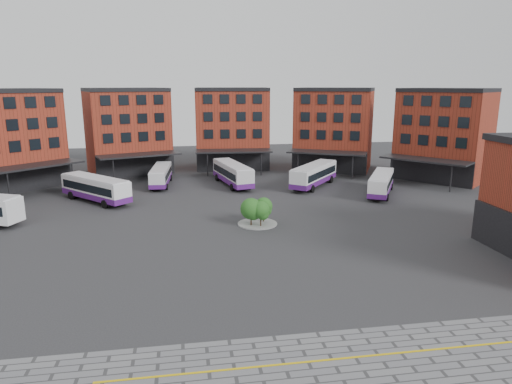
{
  "coord_description": "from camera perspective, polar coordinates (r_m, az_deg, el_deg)",
  "views": [
    {
      "loc": [
        -5.91,
        -35.92,
        15.21
      ],
      "look_at": [
        1.64,
        10.74,
        4.0
      ],
      "focal_mm": 32.0,
      "sensor_mm": 36.0,
      "label": 1
    }
  ],
  "objects": [
    {
      "name": "tree_island",
      "position": [
        50.04,
        0.2,
        -2.29
      ],
      "size": [
        4.4,
        4.4,
        3.16
      ],
      "color": "gray",
      "rests_on": "ground"
    },
    {
      "name": "yellow_line",
      "position": [
        27.81,
        9.48,
        -19.94
      ],
      "size": [
        26.0,
        0.15,
        0.02
      ],
      "primitive_type": "cube",
      "color": "gold",
      "rests_on": "paving_zone"
    },
    {
      "name": "bus_d",
      "position": [
        70.21,
        -2.96,
        2.34
      ],
      "size": [
        5.23,
        12.34,
        3.39
      ],
      "rotation": [
        0.0,
        0.0,
        0.21
      ],
      "color": "silver",
      "rests_on": "ground"
    },
    {
      "name": "ground",
      "position": [
        39.45,
        0.14,
        -9.33
      ],
      "size": [
        160.0,
        160.0,
        0.0
      ],
      "primitive_type": "plane",
      "color": "#28282B",
      "rests_on": "ground"
    },
    {
      "name": "bus_e",
      "position": [
        69.73,
        7.27,
        2.17
      ],
      "size": [
        9.65,
        11.08,
        3.38
      ],
      "rotation": [
        0.0,
        0.0,
        -0.68
      ],
      "color": "white",
      "rests_on": "ground"
    },
    {
      "name": "bus_f",
      "position": [
        66.47,
        15.38,
        1.08
      ],
      "size": [
        7.52,
        10.57,
        3.03
      ],
      "rotation": [
        0.0,
        0.0,
        -0.52
      ],
      "color": "white",
      "rests_on": "ground"
    },
    {
      "name": "bus_c",
      "position": [
        71.54,
        -11.81,
        2.07
      ],
      "size": [
        3.16,
        10.52,
        2.92
      ],
      "rotation": [
        0.0,
        0.0,
        -0.07
      ],
      "color": "silver",
      "rests_on": "ground"
    },
    {
      "name": "main_building",
      "position": [
        74.61,
        -8.32,
        7.06
      ],
      "size": [
        94.14,
        42.48,
        14.6
      ],
      "color": "maroon",
      "rests_on": "ground"
    },
    {
      "name": "bus_b",
      "position": [
        63.76,
        -19.44,
        0.44
      ],
      "size": [
        10.14,
        10.51,
        3.35
      ],
      "rotation": [
        0.0,
        0.0,
        0.76
      ],
      "color": "white",
      "rests_on": "ground"
    }
  ]
}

